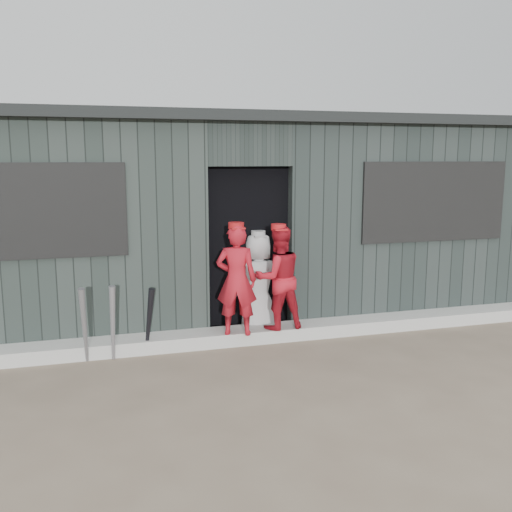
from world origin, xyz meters
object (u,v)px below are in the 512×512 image
object	(u,v)px
dugout	(223,216)
player_red_right	(278,278)
player_grey_back	(258,284)
bat_left	(84,326)
bat_right	(149,321)
bat_mid	(113,323)
player_red_left	(236,280)

from	to	relation	value
dugout	player_red_right	bearing A→B (deg)	-81.90
player_red_right	player_grey_back	distance (m)	0.39
bat_left	bat_right	distance (m)	0.67
bat_left	player_grey_back	bearing A→B (deg)	14.73
player_red_right	player_grey_back	world-z (taller)	player_red_right
bat_mid	player_grey_back	xyz separation A→B (m)	(1.72, 0.51, 0.21)
bat_left	dugout	world-z (taller)	dugout
bat_right	player_grey_back	world-z (taller)	player_grey_back
bat_mid	player_red_right	world-z (taller)	player_red_right
player_red_left	player_red_right	xyz separation A→B (m)	(0.51, 0.09, -0.02)
bat_right	player_red_right	world-z (taller)	player_red_right
bat_left	bat_right	bearing A→B (deg)	8.70
player_red_left	player_grey_back	distance (m)	0.59
bat_left	bat_mid	distance (m)	0.28
player_red_left	bat_right	bearing A→B (deg)	18.77
player_red_right	dugout	xyz separation A→B (m)	(-0.25, 1.75, 0.54)
bat_left	player_grey_back	distance (m)	2.08
bat_left	bat_mid	size ratio (longest dim) A/B	1.02
bat_left	player_red_left	distance (m)	1.67
bat_mid	player_red_left	bearing A→B (deg)	3.30
bat_left	player_red_right	bearing A→B (deg)	5.05
player_red_left	bat_left	bearing A→B (deg)	22.44
dugout	bat_right	bearing A→B (deg)	-123.72
bat_mid	bat_right	bearing A→B (deg)	12.30
bat_right	player_grey_back	distance (m)	1.42
bat_left	player_red_right	xyz separation A→B (m)	(2.14, 0.19, 0.33)
bat_left	player_red_left	bearing A→B (deg)	3.39
bat_mid	dugout	distance (m)	2.66
bat_mid	bat_right	distance (m)	0.39
player_red_left	dugout	world-z (taller)	dugout
bat_left	player_red_right	size ratio (longest dim) A/B	0.70
bat_left	player_red_left	size ratio (longest dim) A/B	0.67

